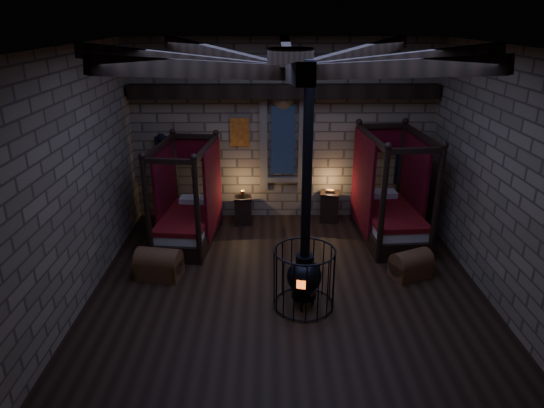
{
  "coord_description": "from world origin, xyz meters",
  "views": [
    {
      "loc": [
        -0.33,
        -7.57,
        4.65
      ],
      "look_at": [
        -0.27,
        0.6,
        1.44
      ],
      "focal_mm": 32.0,
      "sensor_mm": 36.0,
      "label": 1
    }
  ],
  "objects_px": {
    "bed_left": "(188,218)",
    "trunk_left": "(159,264)",
    "bed_right": "(389,213)",
    "stove": "(304,273)",
    "trunk_right": "(411,265)"
  },
  "relations": [
    {
      "from": "bed_left",
      "to": "trunk_left",
      "type": "distance_m",
      "value": 1.65
    },
    {
      "from": "trunk_left",
      "to": "stove",
      "type": "relative_size",
      "value": 0.22
    },
    {
      "from": "trunk_left",
      "to": "trunk_right",
      "type": "relative_size",
      "value": 1.03
    },
    {
      "from": "bed_left",
      "to": "bed_right",
      "type": "height_order",
      "value": "bed_right"
    },
    {
      "from": "trunk_right",
      "to": "stove",
      "type": "height_order",
      "value": "stove"
    },
    {
      "from": "bed_right",
      "to": "trunk_right",
      "type": "xyz_separation_m",
      "value": [
        0.04,
        -1.75,
        -0.34
      ]
    },
    {
      "from": "trunk_left",
      "to": "stove",
      "type": "xyz_separation_m",
      "value": [
        2.66,
        -1.0,
        0.37
      ]
    },
    {
      "from": "bed_left",
      "to": "trunk_left",
      "type": "xyz_separation_m",
      "value": [
        -0.32,
        -1.6,
        -0.27
      ]
    },
    {
      "from": "bed_right",
      "to": "bed_left",
      "type": "bearing_deg",
      "value": 177.56
    },
    {
      "from": "trunk_left",
      "to": "trunk_right",
      "type": "height_order",
      "value": "trunk_left"
    },
    {
      "from": "bed_left",
      "to": "trunk_right",
      "type": "height_order",
      "value": "bed_left"
    },
    {
      "from": "bed_right",
      "to": "trunk_right",
      "type": "height_order",
      "value": "bed_right"
    },
    {
      "from": "trunk_right",
      "to": "trunk_left",
      "type": "bearing_deg",
      "value": 155.01
    },
    {
      "from": "trunk_left",
      "to": "stove",
      "type": "distance_m",
      "value": 2.86
    },
    {
      "from": "bed_right",
      "to": "stove",
      "type": "bearing_deg",
      "value": -131.04
    }
  ]
}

